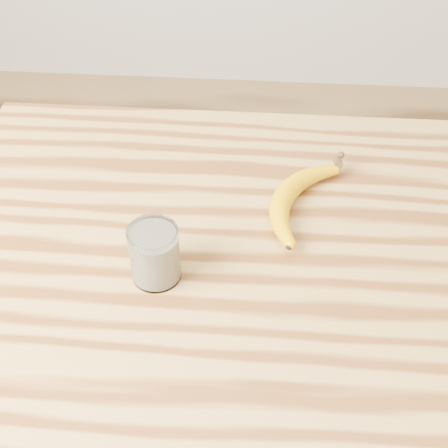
{
  "coord_description": "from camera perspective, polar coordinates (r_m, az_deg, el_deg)",
  "views": [
    {
      "loc": [
        -0.06,
        -0.68,
        1.63
      ],
      "look_at": [
        -0.11,
        0.04,
        0.93
      ],
      "focal_mm": 50.0,
      "sensor_mm": 36.0,
      "label": 1
    }
  ],
  "objects": [
    {
      "name": "table",
      "position": [
        1.1,
        5.61,
        -7.54
      ],
      "size": [
        1.2,
        0.8,
        0.9
      ],
      "color": "#B68844",
      "rests_on": "ground"
    },
    {
      "name": "smoothie_glass",
      "position": [
        0.94,
        -6.35,
        -2.78
      ],
      "size": [
        0.08,
        0.08,
        0.1
      ],
      "color": "white",
      "rests_on": "table"
    },
    {
      "name": "banana",
      "position": [
        1.08,
        5.55,
        2.65
      ],
      "size": [
        0.23,
        0.33,
        0.04
      ],
      "primitive_type": null,
      "rotation": [
        0.0,
        0.0,
        -0.4
      ],
      "color": "#E5A400",
      "rests_on": "table"
    }
  ]
}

